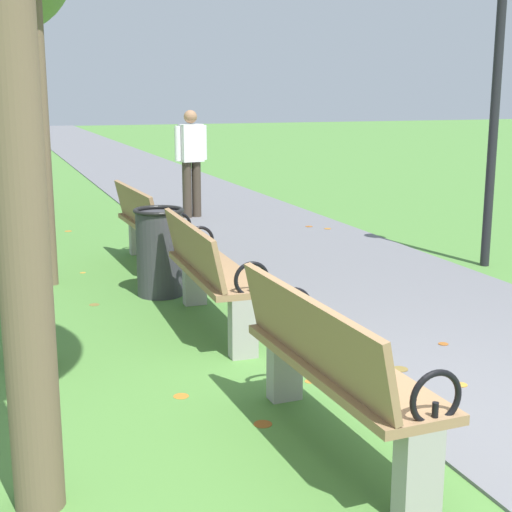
{
  "coord_description": "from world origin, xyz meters",
  "views": [
    {
      "loc": [
        -2.18,
        -3.41,
        1.92
      ],
      "look_at": [
        -0.05,
        2.41,
        0.55
      ],
      "focal_mm": 52.55,
      "sensor_mm": 36.0,
      "label": 1
    }
  ],
  "objects_px": {
    "trash_bin": "(160,252)",
    "lamp_post": "(499,53)",
    "pedestrian_walking": "(191,158)",
    "park_bench_1": "(333,367)",
    "park_bench_3": "(149,224)",
    "park_bench_2": "(210,271)"
  },
  "relations": [
    {
      "from": "park_bench_1",
      "to": "park_bench_2",
      "type": "bearing_deg",
      "value": 90.0
    },
    {
      "from": "pedestrian_walking",
      "to": "lamp_post",
      "type": "relative_size",
      "value": 0.47
    },
    {
      "from": "trash_bin",
      "to": "park_bench_1",
      "type": "bearing_deg",
      "value": -87.57
    },
    {
      "from": "park_bench_2",
      "to": "lamp_post",
      "type": "distance_m",
      "value": 4.15
    },
    {
      "from": "park_bench_3",
      "to": "pedestrian_walking",
      "type": "height_order",
      "value": "pedestrian_walking"
    },
    {
      "from": "trash_bin",
      "to": "lamp_post",
      "type": "height_order",
      "value": "lamp_post"
    },
    {
      "from": "park_bench_1",
      "to": "lamp_post",
      "type": "bearing_deg",
      "value": 43.93
    },
    {
      "from": "pedestrian_walking",
      "to": "park_bench_1",
      "type": "bearing_deg",
      "value": -99.72
    },
    {
      "from": "park_bench_1",
      "to": "park_bench_2",
      "type": "distance_m",
      "value": 2.3
    },
    {
      "from": "pedestrian_walking",
      "to": "trash_bin",
      "type": "distance_m",
      "value": 4.46
    },
    {
      "from": "park_bench_3",
      "to": "trash_bin",
      "type": "distance_m",
      "value": 1.17
    },
    {
      "from": "park_bench_1",
      "to": "trash_bin",
      "type": "relative_size",
      "value": 1.92
    },
    {
      "from": "park_bench_1",
      "to": "lamp_post",
      "type": "height_order",
      "value": "lamp_post"
    },
    {
      "from": "park_bench_2",
      "to": "pedestrian_walking",
      "type": "distance_m",
      "value": 5.53
    },
    {
      "from": "park_bench_2",
      "to": "park_bench_3",
      "type": "relative_size",
      "value": 1.0
    },
    {
      "from": "park_bench_2",
      "to": "park_bench_3",
      "type": "height_order",
      "value": "same"
    },
    {
      "from": "trash_bin",
      "to": "lamp_post",
      "type": "bearing_deg",
      "value": -0.68
    },
    {
      "from": "park_bench_3",
      "to": "lamp_post",
      "type": "bearing_deg",
      "value": -18.74
    },
    {
      "from": "park_bench_1",
      "to": "park_bench_2",
      "type": "xyz_separation_m",
      "value": [
        -0.0,
        2.3,
        0.0
      ]
    },
    {
      "from": "park_bench_1",
      "to": "trash_bin",
      "type": "bearing_deg",
      "value": 92.43
    },
    {
      "from": "pedestrian_walking",
      "to": "lamp_post",
      "type": "xyz_separation_m",
      "value": [
        2.24,
        -4.23,
        1.38
      ]
    },
    {
      "from": "park_bench_2",
      "to": "trash_bin",
      "type": "height_order",
      "value": "park_bench_2"
    }
  ]
}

